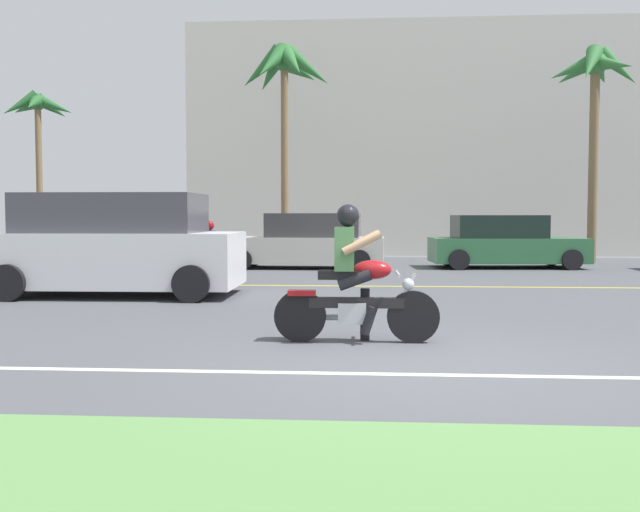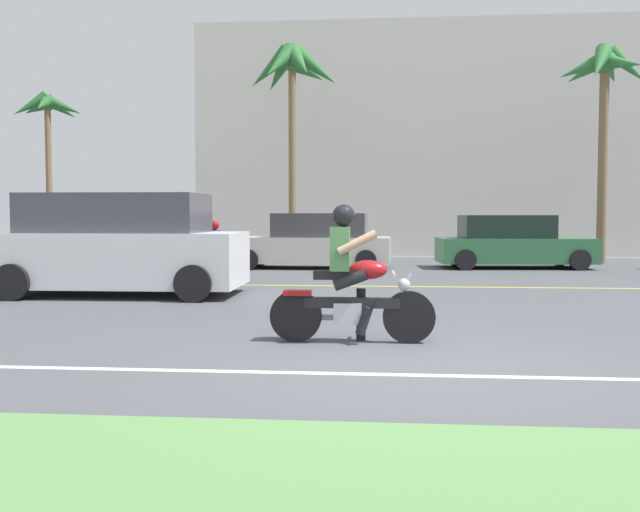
{
  "view_description": "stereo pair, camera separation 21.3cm",
  "coord_description": "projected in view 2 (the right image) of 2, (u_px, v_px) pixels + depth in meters",
  "views": [
    {
      "loc": [
        -0.47,
        -7.0,
        1.47
      ],
      "look_at": [
        -1.22,
        3.66,
        0.86
      ],
      "focal_mm": 39.85,
      "sensor_mm": 36.0,
      "label": 1
    },
    {
      "loc": [
        -0.26,
        -6.98,
        1.47
      ],
      "look_at": [
        -1.22,
        3.66,
        0.86
      ],
      "focal_mm": 39.85,
      "sensor_mm": 36.0,
      "label": 2
    }
  ],
  "objects": [
    {
      "name": "parked_car_0",
      "position": [
        81.0,
        240.0,
        19.76
      ],
      "size": [
        4.54,
        2.17,
        1.69
      ],
      "color": "white",
      "rests_on": "ground"
    },
    {
      "name": "motorcyclist",
      "position": [
        351.0,
        284.0,
        8.19
      ],
      "size": [
        1.91,
        0.62,
        1.6
      ],
      "color": "black",
      "rests_on": "ground"
    },
    {
      "name": "palm_tree_1",
      "position": [
        604.0,
        81.0,
        21.46
      ],
      "size": [
        2.81,
        2.71,
        6.63
      ],
      "color": "brown",
      "rests_on": "ground"
    },
    {
      "name": "parked_car_2",
      "position": [
        512.0,
        243.0,
        19.77
      ],
      "size": [
        4.32,
        2.17,
        1.47
      ],
      "color": "#2D663D",
      "rests_on": "ground"
    },
    {
      "name": "palm_tree_2",
      "position": [
        47.0,
        117.0,
        22.76
      ],
      "size": [
        2.29,
        2.28,
        5.44
      ],
      "color": "brown",
      "rests_on": "ground"
    },
    {
      "name": "suv_nearby",
      "position": [
        120.0,
        246.0,
        13.08
      ],
      "size": [
        4.63,
        2.29,
        1.87
      ],
      "color": "silver",
      "rests_on": "ground"
    },
    {
      "name": "parked_car_1",
      "position": [
        313.0,
        243.0,
        19.71
      ],
      "size": [
        4.45,
        1.97,
        1.53
      ],
      "color": "beige",
      "rests_on": "ground"
    },
    {
      "name": "motorcyclist_distant",
      "position": [
        217.0,
        255.0,
        15.99
      ],
      "size": [
        1.35,
        1.02,
        1.35
      ],
      "color": "black",
      "rests_on": "ground"
    },
    {
      "name": "ground",
      "position": [
        402.0,
        321.0,
        9.99
      ],
      "size": [
        56.0,
        30.0,
        0.04
      ],
      "primitive_type": "cube",
      "color": "#4C4F54"
    },
    {
      "name": "building_far",
      "position": [
        482.0,
        143.0,
        27.33
      ],
      "size": [
        21.49,
        4.0,
        8.54
      ],
      "primitive_type": "cube",
      "color": "beige",
      "rests_on": "ground"
    },
    {
      "name": "palm_tree_0",
      "position": [
        292.0,
        76.0,
        22.87
      ],
      "size": [
        3.22,
        3.07,
        7.0
      ],
      "color": "brown",
      "rests_on": "ground"
    },
    {
      "name": "lane_line_far",
      "position": [
        396.0,
        286.0,
        14.65
      ],
      "size": [
        50.4,
        0.12,
        0.01
      ],
      "primitive_type": "cube",
      "color": "yellow",
      "rests_on": "ground"
    },
    {
      "name": "lane_line_near",
      "position": [
        411.0,
        375.0,
        6.52
      ],
      "size": [
        50.4,
        0.12,
        0.01
      ],
      "primitive_type": "cube",
      "color": "silver",
      "rests_on": "ground"
    }
  ]
}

